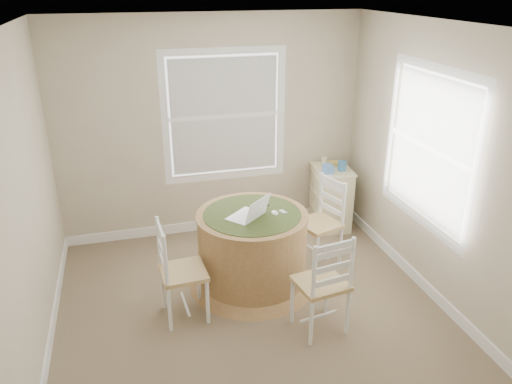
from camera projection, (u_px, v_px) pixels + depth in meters
name	position (u px, v px, depth m)	size (l,w,h in m)	color
room	(264.00, 177.00, 4.43)	(3.64, 3.64, 2.64)	#79624D
round_table	(252.00, 246.00, 5.04)	(1.29, 1.29, 0.80)	#A17E48
chair_left	(183.00, 272.00, 4.52)	(0.42, 0.40, 0.95)	white
chair_near	(321.00, 283.00, 4.36)	(0.42, 0.40, 0.95)	white
chair_right	(319.00, 224.00, 5.41)	(0.42, 0.40, 0.95)	white
laptop	(248.00, 214.00, 4.81)	(0.46, 0.46, 0.24)	white
mouse	(275.00, 213.00, 4.89)	(0.06, 0.10, 0.03)	white
phone	(283.00, 212.00, 4.94)	(0.04, 0.09, 0.02)	#B7BABF
keys	(265.00, 206.00, 5.06)	(0.06, 0.05, 0.03)	black
corner_chest	(331.00, 197.00, 6.27)	(0.49, 0.63, 0.78)	beige
tissue_box	(328.00, 169.00, 5.96)	(0.12, 0.12, 0.10)	#5380BF
box_yellow	(336.00, 164.00, 6.18)	(0.15, 0.10, 0.06)	gold
box_blue	(342.00, 166.00, 6.03)	(0.08, 0.08, 0.12)	teal
cup_cream	(324.00, 161.00, 6.24)	(0.07, 0.07, 0.09)	beige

